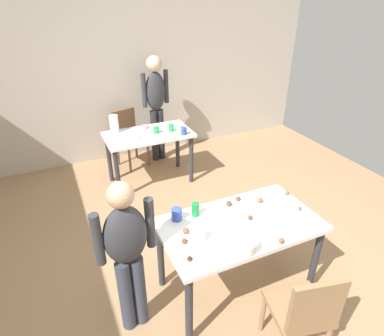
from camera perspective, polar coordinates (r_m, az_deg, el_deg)
The scene contains 30 objects.
ground_plane at distance 3.28m, azimuth 5.09°, elevation -20.09°, with size 6.40×6.40×0.00m, color #9E7A56.
wall_back at distance 5.30m, azimuth -11.94°, elevation 15.49°, with size 6.40×0.10×2.60m, color #BCB2A3.
dining_table_near at distance 2.85m, azimuth 8.23°, elevation -10.99°, with size 1.33×0.75×0.75m.
dining_table_far at distance 4.53m, azimuth -7.53°, elevation 4.66°, with size 1.16×0.63×0.75m.
chair_near_table at distance 2.60m, azimuth 18.99°, elevation -22.45°, with size 0.48×0.48×0.87m.
chair_far_table at distance 5.15m, azimuth -10.98°, elevation 5.76°, with size 0.50×0.50×0.87m.
person_girl_near at distance 2.48m, azimuth -11.26°, elevation -13.68°, with size 0.45×0.22×1.37m.
person_adult_far at distance 5.07m, azimuth -6.32°, elevation 11.74°, with size 0.46×0.26×1.64m.
mixing_bowl at distance 2.52m, azimuth 9.23°, elevation -13.05°, with size 0.19×0.19×0.09m, color white.
soda_can at distance 2.81m, azimuth 0.60°, elevation -7.24°, with size 0.07×0.07×0.12m, color #198438.
fork_near at distance 2.71m, azimuth 1.86°, elevation -10.40°, with size 0.17×0.02×0.01m, color silver.
cup_near_0 at distance 2.77m, azimuth -2.69°, elevation -8.08°, with size 0.09×0.09×0.11m, color #3351B2.
cup_near_1 at distance 2.56m, azimuth 1.24°, elevation -11.61°, with size 0.09×0.09×0.11m, color white.
cake_ball_0 at distance 3.04m, azimuth 8.05°, elevation -5.30°, with size 0.04×0.04×0.04m, color brown.
cake_ball_1 at distance 3.22m, azimuth 16.23°, elevation -4.22°, with size 0.04×0.04×0.04m, color brown.
cake_ball_2 at distance 2.42m, azimuth -0.42°, elevation -15.52°, with size 0.04×0.04×0.04m, color #3D2319.
cake_ball_3 at distance 2.96m, azimuth 6.46°, elevation -6.17°, with size 0.05×0.05×0.05m, color brown.
cake_ball_4 at distance 2.65m, azimuth 15.34°, elevation -12.10°, with size 0.05×0.05×0.05m, color brown.
cake_ball_5 at distance 2.55m, azimuth -1.31°, elevation -12.62°, with size 0.05×0.05×0.05m, color brown.
cake_ball_6 at distance 3.05m, azimuth 11.79°, elevation -5.50°, with size 0.05×0.05×0.05m, color brown.
cake_ball_7 at distance 2.83m, azimuth 10.12°, elevation -8.49°, with size 0.04×0.04×0.04m, color brown.
cake_ball_8 at distance 3.04m, azimuth 18.24°, elevation -6.71°, with size 0.04×0.04×0.04m, color brown.
cake_ball_9 at distance 2.64m, azimuth -1.08°, elevation -10.89°, with size 0.05×0.05×0.05m, color brown.
pitcher_far at distance 4.55m, azimuth -13.43°, elevation 7.48°, with size 0.12×0.12×0.24m, color white.
cup_far_0 at distance 4.38m, azimuth -1.46°, elevation 6.47°, with size 0.08×0.08×0.10m, color #3351B2.
cup_far_1 at distance 4.50m, azimuth -3.65°, elevation 7.01°, with size 0.07×0.07×0.10m, color green.
cup_far_2 at distance 4.45m, azimuth -6.25°, elevation 6.61°, with size 0.08×0.08×0.09m, color green.
donut_far_0 at distance 4.66m, azimuth -8.36°, elevation 7.11°, with size 0.12×0.12×0.04m, color pink.
donut_far_1 at distance 4.66m, azimuth -2.58°, elevation 7.36°, with size 0.11×0.11×0.03m, color white.
donut_far_2 at distance 4.33m, azimuth -9.78°, elevation 5.31°, with size 0.12×0.12×0.04m, color white.
Camera 1 is at (-1.14, -1.84, 2.46)m, focal length 30.60 mm.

